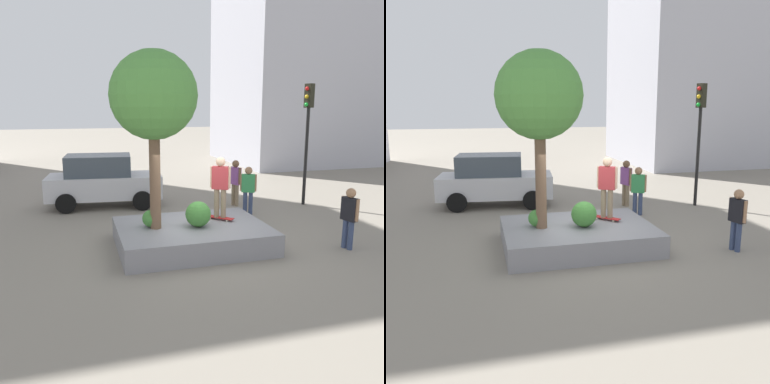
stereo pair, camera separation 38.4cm
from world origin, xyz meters
TOP-DOWN VIEW (x-y plane):
  - ground_plane at (0.00, 0.00)m, footprint 120.00×120.00m
  - planter_ledge at (-0.21, 0.05)m, footprint 3.91×2.90m
  - plaza_tree at (-1.18, 0.07)m, footprint 2.16×2.16m
  - boxwood_shrub at (-0.09, -0.10)m, footprint 0.67×0.67m
  - hedge_clump at (-1.28, 0.21)m, footprint 0.45×0.45m
  - skateboard at (0.68, 0.35)m, footprint 0.70×0.73m
  - skateboarder at (0.68, 0.35)m, footprint 0.50×0.39m
  - sedan_parked at (-2.14, 5.24)m, footprint 4.29×2.29m
  - traffic_light_corner at (5.17, 3.43)m, footprint 0.37×0.35m
  - bystander_watching at (2.61, 3.99)m, footprint 0.33×0.56m
  - passerby_with_bag at (3.66, -1.25)m, footprint 0.27×0.54m
  - pedestrian_crossing at (2.54, 2.66)m, footprint 0.51×0.38m

SIDE VIEW (x-z plane):
  - ground_plane at x=0.00m, z-range 0.00..0.00m
  - planter_ledge at x=-0.21m, z-range 0.00..0.58m
  - skateboard at x=0.68m, z-range 0.60..0.68m
  - hedge_clump at x=-1.28m, z-range 0.58..1.03m
  - boxwood_shrub at x=-0.09m, z-range 0.58..1.25m
  - passerby_with_bag at x=3.66m, z-range 0.13..1.75m
  - pedestrian_crossing at x=2.54m, z-range 0.13..1.79m
  - sedan_parked at x=-2.14m, z-range 0.02..1.94m
  - bystander_watching at x=2.61m, z-range 0.13..1.85m
  - skateboarder at x=0.68m, z-range 0.79..2.46m
  - traffic_light_corner at x=5.17m, z-range 0.81..5.28m
  - plaza_tree at x=-1.18m, z-range 1.68..6.11m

